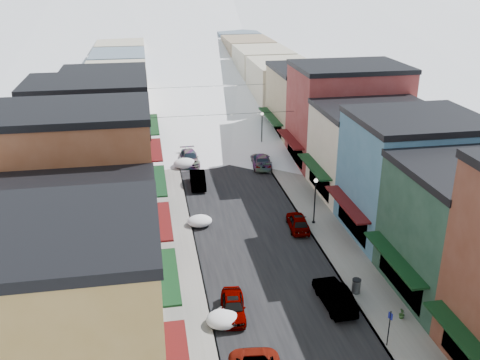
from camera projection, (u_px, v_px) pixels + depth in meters
name	position (u px, v px, depth m)	size (l,w,h in m)	color
road	(204.00, 120.00, 80.09)	(10.00, 160.00, 0.01)	black
sidewalk_left	(159.00, 122.00, 78.98)	(3.20, 160.00, 0.15)	gray
sidewalk_right	(247.00, 118.00, 81.14)	(3.20, 160.00, 0.15)	gray
curb_left	(170.00, 122.00, 79.24)	(0.10, 160.00, 0.15)	slate
curb_right	(237.00, 118.00, 80.89)	(0.10, 160.00, 0.15)	slate
bldg_l_yellow	(55.00, 337.00, 24.68)	(11.30, 8.70, 11.50)	#B48942
bldg_l_cream	(76.00, 262.00, 32.81)	(11.30, 8.20, 9.50)	#B7B094
bldg_l_brick_near	(78.00, 190.00, 39.47)	(12.30, 8.20, 12.50)	brown
bldg_l_grayblue	(96.00, 171.00, 47.96)	(11.30, 9.20, 9.00)	gray
bldg_l_brick_far	(91.00, 132.00, 55.63)	(13.30, 9.20, 11.00)	maroon
bldg_l_tan	(106.00, 112.00, 65.11)	(11.30, 11.20, 10.00)	#9A7F65
bldg_r_green	(473.00, 231.00, 36.66)	(11.30, 9.20, 9.50)	#1D3E2E
bldg_r_blue	(412.00, 177.00, 44.69)	(11.30, 9.20, 10.50)	teal
bldg_r_cream	(373.00, 150.00, 53.26)	(12.30, 9.20, 9.00)	beige
bldg_r_brick_far	(347.00, 115.00, 61.09)	(13.30, 9.20, 11.50)	maroon
bldg_r_tan	(312.00, 103.00, 70.42)	(11.30, 11.20, 9.50)	tan
distant_blocks	(189.00, 67.00, 99.57)	(34.00, 55.00, 8.00)	gray
overhead_cables	(214.00, 99.00, 66.36)	(16.40, 15.04, 0.04)	black
car_silver_sedan	(233.00, 306.00, 35.45)	(1.61, 3.99, 1.36)	gray
car_dark_hatch	(198.00, 180.00, 56.12)	(1.56, 4.48, 1.48)	black
car_silver_wagon	(190.00, 158.00, 62.51)	(1.99, 4.90, 1.42)	#A5A6AD
car_green_sedan	(335.00, 295.00, 36.48)	(1.62, 4.63, 1.53)	black
car_gray_suv	(298.00, 222.00, 47.02)	(1.66, 4.12, 1.40)	gray
car_black_sedan	(261.00, 160.00, 61.53)	(2.12, 5.23, 1.52)	black
car_lane_silver	(192.00, 120.00, 77.17)	(1.96, 4.87, 1.66)	gray
car_lane_white	(207.00, 112.00, 81.62)	(2.51, 5.44, 1.51)	silver
parking_sign	(389.00, 326.00, 32.09)	(0.14, 0.32, 2.48)	black
trash_can	(356.00, 286.00, 37.66)	(0.63, 0.63, 1.08)	#545659
streetlamp_near	(315.00, 195.00, 47.09)	(0.35, 0.35, 4.27)	black
streetlamp_far	(262.00, 126.00, 66.52)	(0.39, 0.39, 4.65)	black
planter_far	(402.00, 314.00, 35.01)	(0.38, 0.38, 0.67)	#315727
snow_pile_near	(224.00, 318.00, 34.59)	(2.32, 2.63, 0.98)	white
snow_pile_mid	(200.00, 221.00, 47.79)	(2.22, 2.57, 0.94)	white
snow_pile_far	(185.00, 163.00, 61.31)	(2.65, 2.83, 1.12)	white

